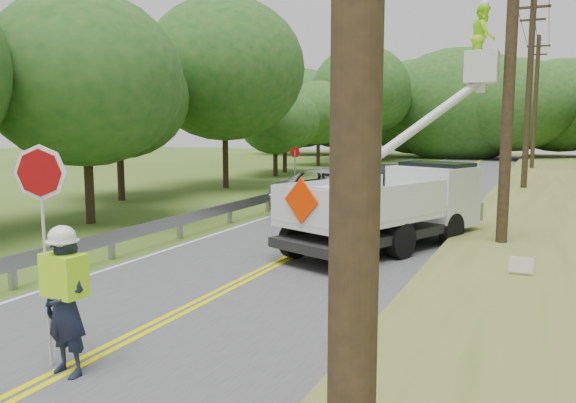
% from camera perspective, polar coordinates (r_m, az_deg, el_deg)
% --- Properties ---
extents(ground, '(140.00, 140.00, 0.00)m').
position_cam_1_polar(ground, '(9.95, -14.91, -12.84)').
color(ground, '#455D1D').
rests_on(ground, ground).
extents(road, '(7.20, 96.00, 0.03)m').
position_cam_1_polar(road, '(22.25, 8.60, -1.32)').
color(road, '#464749').
rests_on(road, ground).
extents(guardrail, '(0.18, 48.00, 0.77)m').
position_cam_1_polar(guardrail, '(24.39, 0.11, 0.84)').
color(guardrail, gray).
rests_on(guardrail, ground).
extents(utility_poles, '(1.60, 43.30, 10.00)m').
position_cam_1_polar(utility_poles, '(24.25, 22.58, 11.39)').
color(utility_poles, black).
rests_on(utility_poles, ground).
extents(treeline_left, '(10.05, 54.56, 11.07)m').
position_cam_1_polar(treeline_left, '(40.88, 0.57, 10.97)').
color(treeline_left, '#332319').
rests_on(treeline_left, ground).
extents(treeline_horizon, '(56.91, 14.27, 12.33)m').
position_cam_1_polar(treeline_horizon, '(63.45, 20.21, 9.02)').
color(treeline_horizon, '#1E4E19').
rests_on(treeline_horizon, ground).
extents(flagger, '(1.19, 0.54, 3.16)m').
position_cam_1_polar(flagger, '(8.39, -21.55, -8.77)').
color(flagger, '#191E33').
rests_on(flagger, road).
extents(bucket_truck, '(4.96, 6.99, 6.57)m').
position_cam_1_polar(bucket_truck, '(16.53, 12.19, 0.77)').
color(bucket_truck, black).
rests_on(bucket_truck, road).
extents(suv_silver, '(3.41, 6.44, 1.73)m').
position_cam_1_polar(suv_silver, '(23.21, 4.47, 1.28)').
color(suv_silver, '#A9AAAF').
rests_on(suv_silver, road).
extents(suv_darkgrey, '(3.53, 5.21, 1.40)m').
position_cam_1_polar(suv_darkgrey, '(30.97, 10.33, 2.47)').
color(suv_darkgrey, '#33363A').
rests_on(suv_darkgrey, road).
extents(stop_sign_permanent, '(0.52, 0.06, 2.46)m').
position_cam_1_polar(stop_sign_permanent, '(26.74, 0.70, 3.74)').
color(stop_sign_permanent, gray).
rests_on(stop_sign_permanent, ground).
extents(yard_sign, '(0.48, 0.04, 0.70)m').
position_cam_1_polar(yard_sign, '(12.99, 22.40, -6.03)').
color(yard_sign, white).
rests_on(yard_sign, ground).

